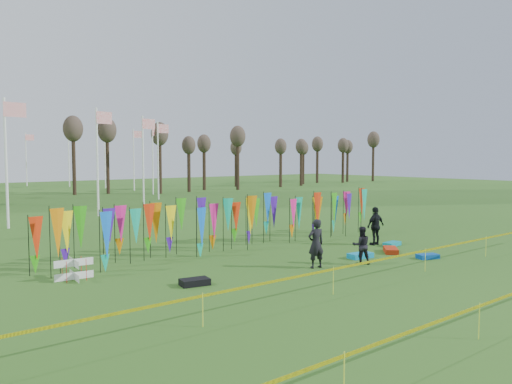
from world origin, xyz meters
TOP-DOWN VIEW (x-y plane):
  - ground at (0.00, 0.00)m, footprint 160.00×160.00m
  - banner_row at (0.28, 6.55)m, footprint 18.64×0.64m
  - caution_tape_near at (-0.22, -1.67)m, footprint 26.00×0.02m
  - tree_line at (32.00, 44.00)m, footprint 53.92×1.92m
  - box_kite at (-7.90, 5.40)m, footprint 0.70×0.70m
  - person_left at (0.28, 1.38)m, footprint 0.80×0.66m
  - person_mid at (2.27, 0.74)m, footprint 0.89×0.81m
  - person_right at (6.32, 3.21)m, footprint 1.16×0.70m
  - kite_bag_turquoise at (3.19, 1.55)m, footprint 1.17×0.68m
  - kite_bag_blue at (5.40, -0.34)m, footprint 1.03×0.76m
  - kite_bag_red at (5.26, 1.50)m, footprint 1.29×1.26m
  - kite_bag_black at (-4.89, 2.09)m, footprint 1.07×0.74m
  - kite_bag_teal at (6.75, 2.51)m, footprint 1.08×0.62m

SIDE VIEW (x-z plane):
  - ground at x=0.00m, z-range 0.00..0.00m
  - kite_bag_blue at x=5.40m, z-range 0.00..0.19m
  - kite_bag_teal at x=6.75m, z-range 0.00..0.20m
  - kite_bag_turquoise at x=3.19m, z-range 0.00..0.22m
  - kite_bag_red at x=5.26m, z-range 0.00..0.23m
  - kite_bag_black at x=-4.89m, z-range 0.00..0.23m
  - box_kite at x=-7.90m, z-range 0.00..0.77m
  - caution_tape_near at x=-0.22m, z-range 0.33..1.23m
  - person_mid at x=2.27m, z-range 0.00..1.56m
  - person_right at x=6.32m, z-range 0.00..1.92m
  - person_left at x=0.28m, z-range 0.00..1.96m
  - banner_row at x=0.28m, z-range 0.33..2.74m
  - tree_line at x=32.00m, z-range 2.25..10.09m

